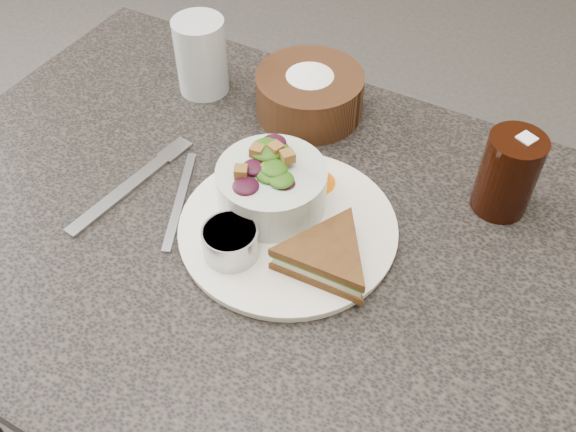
% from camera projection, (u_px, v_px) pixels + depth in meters
% --- Properties ---
extents(dining_table, '(1.00, 0.70, 0.75)m').
position_uv_depth(dining_table, '(266.00, 370.00, 1.10)').
color(dining_table, black).
rests_on(dining_table, floor).
extents(dinner_plate, '(0.27, 0.27, 0.01)m').
position_uv_depth(dinner_plate, '(288.00, 229.00, 0.82)').
color(dinner_plate, silver).
rests_on(dinner_plate, dining_table).
extents(sandwich, '(0.15, 0.15, 0.04)m').
position_uv_depth(sandwich, '(327.00, 256.00, 0.75)').
color(sandwich, '#4E3516').
rests_on(sandwich, dinner_plate).
extents(salad_bowl, '(0.17, 0.17, 0.08)m').
position_uv_depth(salad_bowl, '(272.00, 181.00, 0.81)').
color(salad_bowl, silver).
rests_on(salad_bowl, dinner_plate).
extents(dressing_ramekin, '(0.09, 0.09, 0.04)m').
position_uv_depth(dressing_ramekin, '(231.00, 242.00, 0.77)').
color(dressing_ramekin, '#999B9F').
rests_on(dressing_ramekin, dinner_plate).
extents(orange_wedge, '(0.07, 0.07, 0.03)m').
position_uv_depth(orange_wedge, '(315.00, 176.00, 0.86)').
color(orange_wedge, orange).
rests_on(orange_wedge, dinner_plate).
extents(fork, '(0.04, 0.20, 0.01)m').
position_uv_depth(fork, '(125.00, 189.00, 0.87)').
color(fork, '#9B9EA3').
rests_on(fork, dining_table).
extents(knife, '(0.08, 0.17, 0.00)m').
position_uv_depth(knife, '(180.00, 200.00, 0.86)').
color(knife, '#989CA6').
rests_on(knife, dining_table).
extents(bread_basket, '(0.21, 0.21, 0.09)m').
position_uv_depth(bread_basket, '(310.00, 88.00, 0.95)').
color(bread_basket, '#482A15').
rests_on(bread_basket, dining_table).
extents(cola_glass, '(0.09, 0.09, 0.13)m').
position_uv_depth(cola_glass, '(509.00, 170.00, 0.81)').
color(cola_glass, black).
rests_on(cola_glass, dining_table).
extents(water_glass, '(0.08, 0.08, 0.12)m').
position_uv_depth(water_glass, '(201.00, 56.00, 0.98)').
color(water_glass, '#B2BCC0').
rests_on(water_glass, dining_table).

